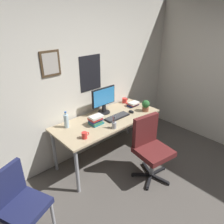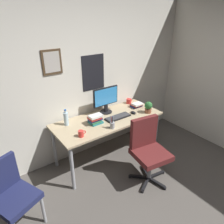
% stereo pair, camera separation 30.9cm
% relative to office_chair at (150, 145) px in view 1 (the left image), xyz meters
% --- Properties ---
extents(wall_back, '(4.40, 0.10, 2.60)m').
position_rel_office_chair_xyz_m(wall_back, '(-0.43, 1.17, 0.77)').
color(wall_back, silver).
rests_on(wall_back, ground_plane).
extents(desk, '(1.75, 0.73, 0.74)m').
position_rel_office_chair_xyz_m(desk, '(-0.17, 0.73, 0.14)').
color(desk, tan).
rests_on(desk, ground_plane).
extents(office_chair, '(0.57, 0.57, 0.95)m').
position_rel_office_chair_xyz_m(office_chair, '(0.00, 0.00, 0.00)').
color(office_chair, '#591E1E').
rests_on(office_chair, ground_plane).
extents(side_chair, '(0.55, 0.55, 0.88)m').
position_rel_office_chair_xyz_m(side_chair, '(-1.77, 0.31, -0.03)').
color(side_chair, '#1E234C').
rests_on(side_chair, ground_plane).
extents(monitor, '(0.46, 0.20, 0.43)m').
position_rel_office_chair_xyz_m(monitor, '(-0.07, 0.93, 0.46)').
color(monitor, black).
rests_on(monitor, desk).
extents(keyboard, '(0.43, 0.15, 0.03)m').
position_rel_office_chair_xyz_m(keyboard, '(-0.04, 0.65, 0.23)').
color(keyboard, black).
rests_on(keyboard, desk).
extents(computer_mouse, '(0.06, 0.11, 0.04)m').
position_rel_office_chair_xyz_m(computer_mouse, '(0.26, 0.62, 0.23)').
color(computer_mouse, black).
rests_on(computer_mouse, desk).
extents(water_bottle, '(0.07, 0.07, 0.25)m').
position_rel_office_chair_xyz_m(water_bottle, '(-0.79, 0.92, 0.32)').
color(water_bottle, silver).
rests_on(water_bottle, desk).
extents(coffee_mug_near, '(0.13, 0.09, 0.09)m').
position_rel_office_chair_xyz_m(coffee_mug_near, '(0.48, 0.99, 0.26)').
color(coffee_mug_near, red).
rests_on(coffee_mug_near, desk).
extents(coffee_mug_far, '(0.11, 0.07, 0.09)m').
position_rel_office_chair_xyz_m(coffee_mug_far, '(-0.77, 0.51, 0.26)').
color(coffee_mug_far, red).
rests_on(coffee_mug_far, desk).
extents(potted_plant, '(0.13, 0.13, 0.20)m').
position_rel_office_chair_xyz_m(potted_plant, '(0.48, 0.50, 0.32)').
color(potted_plant, brown).
rests_on(potted_plant, desk).
extents(pen_cup, '(0.07, 0.07, 0.20)m').
position_rel_office_chair_xyz_m(pen_cup, '(-0.30, 0.44, 0.27)').
color(pen_cup, '#9EA0A5').
rests_on(pen_cup, desk).
extents(book_stack_left, '(0.20, 0.17, 0.14)m').
position_rel_office_chair_xyz_m(book_stack_left, '(-0.42, 0.71, 0.29)').
color(book_stack_left, '#26727A').
rests_on(book_stack_left, desk).
extents(book_stack_right, '(0.21, 0.18, 0.08)m').
position_rel_office_chair_xyz_m(book_stack_right, '(0.49, 0.79, 0.26)').
color(book_stack_right, navy).
rests_on(book_stack_right, desk).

